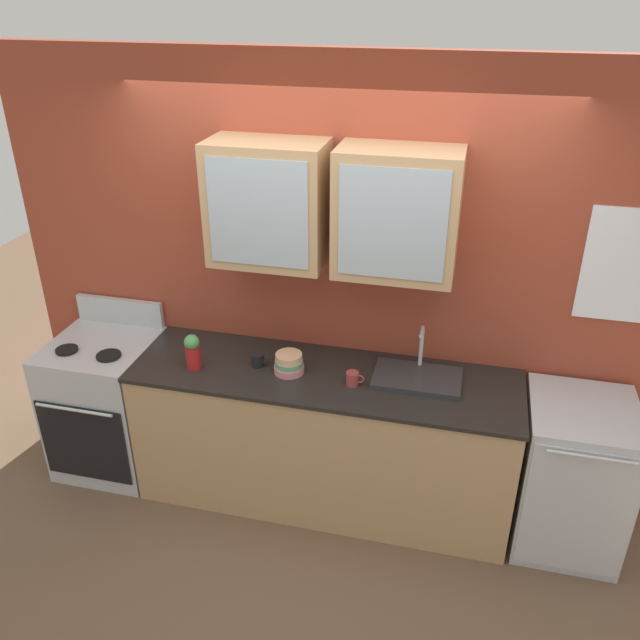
# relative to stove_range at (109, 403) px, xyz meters

# --- Properties ---
(ground_plane) EXTENTS (10.00, 10.00, 0.00)m
(ground_plane) POSITION_rel_stove_range_xyz_m (1.49, 0.00, -0.47)
(ground_plane) COLOR brown
(back_wall_unit) EXTENTS (4.17, 0.47, 2.70)m
(back_wall_unit) POSITION_rel_stove_range_xyz_m (1.49, 0.34, 1.00)
(back_wall_unit) COLOR #993D28
(back_wall_unit) RESTS_ON ground_plane
(counter) EXTENTS (2.32, 0.68, 0.93)m
(counter) POSITION_rel_stove_range_xyz_m (1.49, 0.00, -0.01)
(counter) COLOR tan
(counter) RESTS_ON ground_plane
(stove_range) EXTENTS (0.65, 0.70, 1.11)m
(stove_range) POSITION_rel_stove_range_xyz_m (0.00, 0.00, 0.00)
(stove_range) COLOR silver
(stove_range) RESTS_ON ground_plane
(sink_faucet) EXTENTS (0.51, 0.32, 0.30)m
(sink_faucet) POSITION_rel_stove_range_xyz_m (2.03, 0.07, 0.48)
(sink_faucet) COLOR #2D2D30
(sink_faucet) RESTS_ON counter
(bowl_stack) EXTENTS (0.18, 0.18, 0.12)m
(bowl_stack) POSITION_rel_stove_range_xyz_m (1.28, -0.02, 0.52)
(bowl_stack) COLOR #D87F84
(bowl_stack) RESTS_ON counter
(vase) EXTENTS (0.09, 0.09, 0.22)m
(vase) POSITION_rel_stove_range_xyz_m (0.71, -0.11, 0.57)
(vase) COLOR #B21E1E
(vase) RESTS_ON counter
(cup_near_sink) EXTENTS (0.11, 0.07, 0.08)m
(cup_near_sink) POSITION_rel_stove_range_xyz_m (1.68, -0.07, 0.50)
(cup_near_sink) COLOR #993838
(cup_near_sink) RESTS_ON counter
(cup_near_bowls) EXTENTS (0.11, 0.07, 0.08)m
(cup_near_bowls) POSITION_rel_stove_range_xyz_m (1.08, 0.00, 0.50)
(cup_near_bowls) COLOR black
(cup_near_bowls) RESTS_ON counter
(dishwasher) EXTENTS (0.59, 0.66, 0.93)m
(dishwasher) POSITION_rel_stove_range_xyz_m (2.96, -0.00, -0.01)
(dishwasher) COLOR silver
(dishwasher) RESTS_ON ground_plane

